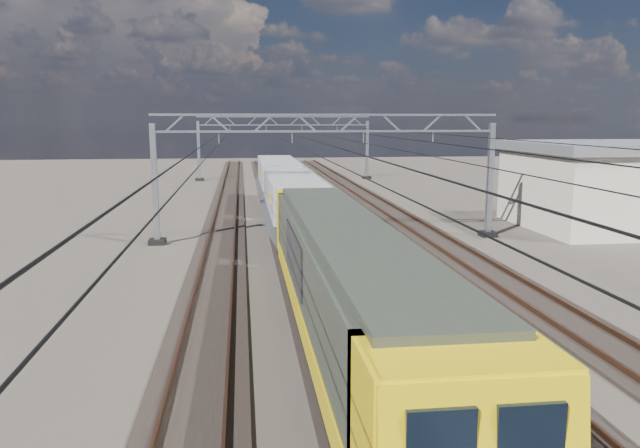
{
  "coord_description": "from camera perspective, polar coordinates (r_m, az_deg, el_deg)",
  "views": [
    {
      "loc": [
        -4.78,
        -30.55,
        6.83
      ],
      "look_at": [
        -1.53,
        -4.55,
        2.4
      ],
      "focal_mm": 35.0,
      "sensor_mm": 36.0,
      "label": 1
    }
  ],
  "objects": [
    {
      "name": "hopper_wagon_mid",
      "position": [
        48.85,
        -3.86,
        4.17
      ],
      "size": [
        3.38,
        13.0,
        3.25
      ],
      "color": "black",
      "rests_on": "ground"
    },
    {
      "name": "catenary_gantry_mid",
      "position": [
        35.0,
        0.74,
        4.8
      ],
      "size": [
        19.9,
        0.9,
        7.11
      ],
      "color": "#90959D",
      "rests_on": "ground"
    },
    {
      "name": "track_inner_east",
      "position": [
        32.01,
        5.26,
        -2.63
      ],
      "size": [
        2.6,
        140.0,
        0.3
      ],
      "color": "black",
      "rests_on": "ground"
    },
    {
      "name": "ground",
      "position": [
        31.66,
        1.72,
        -2.86
      ],
      "size": [
        160.0,
        160.0,
        0.0
      ],
      "primitive_type": "plane",
      "color": "black",
      "rests_on": "ground"
    },
    {
      "name": "track_outer_east",
      "position": [
        33.09,
        12.05,
        -2.4
      ],
      "size": [
        2.6,
        140.0,
        0.3
      ],
      "color": "black",
      "rests_on": "ground"
    },
    {
      "name": "track_loco",
      "position": [
        31.41,
        -1.89,
        -2.83
      ],
      "size": [
        2.6,
        140.0,
        0.3
      ],
      "color": "black",
      "rests_on": "ground"
    },
    {
      "name": "locomotive",
      "position": [
        17.48,
        2.28,
        -5.35
      ],
      "size": [
        2.76,
        21.1,
        3.62
      ],
      "color": "black",
      "rests_on": "ground"
    },
    {
      "name": "hopper_wagon_lead",
      "position": [
        34.77,
        -2.49,
        1.99
      ],
      "size": [
        3.38,
        13.0,
        3.25
      ],
      "color": "black",
      "rests_on": "ground"
    },
    {
      "name": "overhead_wires",
      "position": [
        38.86,
        -0.07,
        8.0
      ],
      "size": [
        12.03,
        140.0,
        0.53
      ],
      "color": "black",
      "rests_on": "ground"
    },
    {
      "name": "catenary_gantry_far",
      "position": [
        70.77,
        -3.29,
        7.21
      ],
      "size": [
        19.9,
        0.9,
        7.11
      ],
      "color": "#90959D",
      "rests_on": "ground"
    },
    {
      "name": "track_outer_west",
      "position": [
        31.31,
        -9.21,
        -2.99
      ],
      "size": [
        2.6,
        140.0,
        0.3
      ],
      "color": "black",
      "rests_on": "ground"
    }
  ]
}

